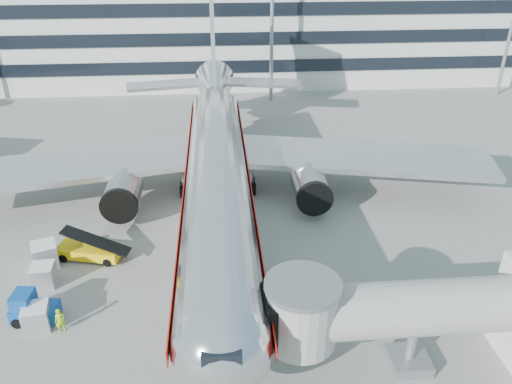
{
  "coord_description": "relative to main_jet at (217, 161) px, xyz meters",
  "views": [
    {
      "loc": [
        0.22,
        -27.75,
        22.03
      ],
      "look_at": [
        2.96,
        6.2,
        4.0
      ],
      "focal_mm": 35.0,
      "sensor_mm": 36.0,
      "label": 1
    }
  ],
  "objects": [
    {
      "name": "terminal",
      "position": [
        0.0,
        46.23,
        3.57
      ],
      "size": [
        150.0,
        24.25,
        15.6
      ],
      "color": "silver",
      "rests_on": "ground"
    },
    {
      "name": "cargo_container_right",
      "position": [
        -12.76,
        -8.26,
        -3.32
      ],
      "size": [
        2.19,
        2.19,
        1.82
      ],
      "color": "#BABDC2",
      "rests_on": "ground"
    },
    {
      "name": "ground",
      "position": [
        0.0,
        -11.72,
        -4.23
      ],
      "size": [
        180.0,
        180.0,
        0.0
      ],
      "primitive_type": "plane",
      "color": "gray",
      "rests_on": "ground"
    },
    {
      "name": "main_jet",
      "position": [
        0.0,
        0.0,
        0.0
      ],
      "size": [
        50.95,
        48.7,
        16.06
      ],
      "color": "silver",
      "rests_on": "ground"
    },
    {
      "name": "jet_bridge",
      "position": [
        12.18,
        -19.72,
        -0.36
      ],
      "size": [
        17.8,
        4.5,
        7.0
      ],
      "color": "silver",
      "rests_on": "ground"
    },
    {
      "name": "ramp_worker",
      "position": [
        -9.84,
        -15.36,
        -3.4
      ],
      "size": [
        0.7,
        0.56,
        1.67
      ],
      "primitive_type": "imported",
      "rotation": [
        0.0,
        0.0,
        0.3
      ],
      "color": "#AADB17",
      "rests_on": "ground"
    },
    {
      "name": "lead_in_line",
      "position": [
        0.0,
        -1.72,
        -4.23
      ],
      "size": [
        0.25,
        70.0,
        0.01
      ],
      "primitive_type": "cube",
      "color": "#FFEA0D",
      "rests_on": "ground"
    },
    {
      "name": "cargo_container_front",
      "position": [
        -12.21,
        -10.59,
        -3.43
      ],
      "size": [
        1.59,
        1.59,
        1.6
      ],
      "color": "#BABDC2",
      "rests_on": "ground"
    },
    {
      "name": "cargo_container_left",
      "position": [
        -11.39,
        -14.91,
        -3.41
      ],
      "size": [
        1.78,
        1.78,
        1.64
      ],
      "color": "#BABDC2",
      "rests_on": "ground"
    },
    {
      "name": "baggage_tug",
      "position": [
        -11.91,
        -14.15,
        -3.33
      ],
      "size": [
        2.91,
        2.02,
        2.07
      ],
      "color": "#0D4291",
      "rests_on": "ground"
    },
    {
      "name": "belt_loader",
      "position": [
        -9.76,
        -7.58,
        -3.55
      ],
      "size": [
        5.16,
        2.82,
        2.41
      ],
      "color": "yellow",
      "rests_on": "ground"
    }
  ]
}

